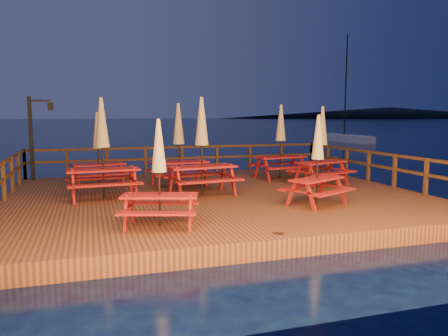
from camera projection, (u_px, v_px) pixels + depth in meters
The scene contains 15 objects.
ground at pixel (215, 207), 13.16m from camera, with size 500.00×500.00×0.00m, color black.
deck at pixel (215, 200), 13.14m from camera, with size 12.00×10.00×0.40m, color #452316.
deck_piles at pixel (215, 216), 13.20m from camera, with size 11.44×9.44×1.40m.
railing at pixel (201, 162), 14.70m from camera, with size 11.80×9.75×1.10m.
lamp_post at pixel (35, 130), 15.62m from camera, with size 0.85×0.18×3.00m.
headland_right at pixel (389, 113), 285.10m from camera, with size 230.40×86.40×7.00m, color black.
sailboat at pixel (347, 138), 43.13m from camera, with size 1.50×7.22×10.66m.
picnic_table_0 at pixel (281, 140), 16.08m from camera, with size 2.12×1.84×2.72m.
picnic_table_1 at pixel (322, 144), 14.63m from camera, with size 2.21×2.00×2.63m.
picnic_table_2 at pixel (103, 147), 12.17m from camera, with size 2.08×1.75×2.83m.
picnic_table_3 at pixel (318, 159), 11.37m from camera, with size 2.08×1.94×2.36m.
picnic_table_4 at pixel (179, 143), 14.34m from camera, with size 2.01×1.70×2.72m.
picnic_table_5 at pixel (159, 171), 9.15m from camera, with size 1.91×1.72×2.28m.
picnic_table_6 at pixel (98, 148), 14.45m from camera, with size 1.94×1.70×2.44m.
picnic_table_7 at pixel (202, 145), 12.76m from camera, with size 2.20×1.89×2.87m.
Camera 1 is at (-3.57, -12.42, 2.79)m, focal length 35.00 mm.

